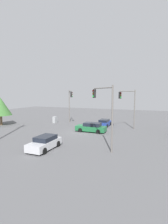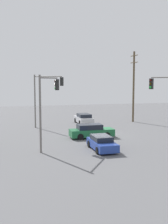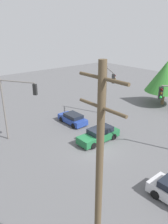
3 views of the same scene
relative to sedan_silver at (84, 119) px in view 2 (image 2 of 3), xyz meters
The scene contains 7 objects.
ground_plane 9.20m from the sedan_silver, ahead, with size 80.00×80.00×0.00m, color #5B5B5E.
sedan_silver is the anchor object (origin of this frame).
sedan_blue 15.51m from the sedan_silver, ahead, with size 4.08×1.86×1.27m.
sedan_green 10.06m from the sedan_silver, 10.53° to the right, with size 1.84×4.75×1.47m.
traffic_signal_main 7.68m from the sedan_silver, 64.02° to the right, with size 3.42×3.30×6.92m.
traffic_signal_cross 15.87m from the sedan_silver, 27.28° to the right, with size 3.22×2.26×6.63m.
utility_pole_tall 9.01m from the sedan_silver, 88.92° to the left, with size 2.20×0.28×10.40m.
Camera 2 is at (29.36, -9.71, 6.13)m, focal length 45.00 mm.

